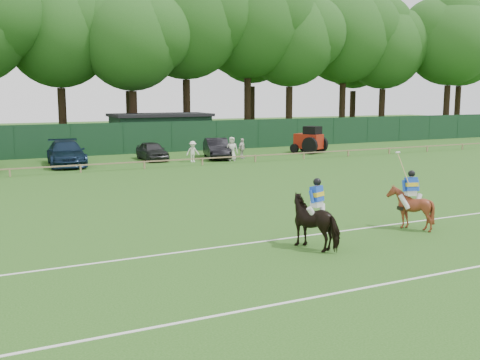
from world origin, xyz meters
TOP-DOWN VIEW (x-y plane):
  - ground at (0.00, 0.00)m, footprint 160.00×160.00m
  - horse_dark at (0.56, -2.32)m, footprint 1.58×2.13m
  - horse_chestnut at (4.92, -1.73)m, footprint 1.55×1.65m
  - sedan_navy at (-3.21, 21.84)m, footprint 2.69×5.80m
  - hatch_grey at (2.82, 22.22)m, footprint 1.59×3.92m
  - estate_black at (7.47, 21.25)m, footprint 2.70×4.74m
  - spectator_left at (5.06, 19.91)m, footprint 0.96×0.57m
  - spectator_mid at (9.07, 20.25)m, footprint 0.93×0.78m
  - spectator_right at (7.81, 19.35)m, footprint 0.95×0.74m
  - rider_dark at (0.57, -2.34)m, footprint 0.90×0.57m
  - rider_chestnut at (4.92, -1.74)m, footprint 0.93×0.71m
  - pitch_lines at (0.00, -3.50)m, footprint 60.00×5.10m
  - pitch_rail at (0.00, 18.00)m, footprint 62.10×0.10m
  - perimeter_fence at (0.00, 27.00)m, footprint 92.08×0.08m
  - utility_shed at (6.00, 30.00)m, footprint 8.40×4.40m
  - tree_row at (2.00, 35.00)m, footprint 96.00×12.00m
  - tractor at (15.72, 21.37)m, footprint 2.60×3.03m

SIDE VIEW (x-z plane):
  - ground at x=0.00m, z-range 0.00..0.00m
  - tree_row at x=2.00m, z-range -10.50..10.50m
  - pitch_lines at x=0.00m, z-range 0.00..0.01m
  - pitch_rail at x=0.00m, z-range 0.20..0.70m
  - hatch_grey at x=2.82m, z-range 0.00..1.33m
  - spectator_left at x=5.06m, z-range 0.00..1.47m
  - estate_black at x=7.47m, z-range 0.00..1.48m
  - spectator_mid at x=9.07m, z-range 0.00..1.49m
  - horse_chestnut at x=4.92m, z-range 0.00..1.52m
  - horse_dark at x=0.56m, z-range 0.00..1.64m
  - sedan_navy at x=-3.21m, z-range 0.00..1.64m
  - spectator_right at x=7.81m, z-range 0.00..1.70m
  - tractor at x=15.72m, z-range -0.06..2.10m
  - perimeter_fence at x=0.00m, z-range 0.00..2.50m
  - rider_chestnut at x=4.92m, z-range 0.45..2.50m
  - utility_shed at x=6.00m, z-range 0.02..3.06m
  - rider_dark at x=0.57m, z-range 0.85..2.26m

